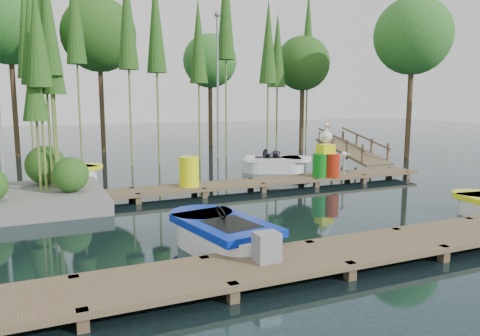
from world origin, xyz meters
name	(u,v)px	position (x,y,z in m)	size (l,w,h in m)	color
ground_plane	(231,212)	(0.00, 0.00, 0.00)	(90.00, 90.00, 0.00)	#1E3338
near_dock	(329,255)	(0.00, -4.50, 0.23)	(18.00, 1.50, 0.50)	brown
far_dock	(229,185)	(1.00, 2.50, 0.23)	(15.00, 1.20, 0.50)	brown
tree_screen	(92,26)	(-2.04, 10.60, 6.12)	(34.42, 18.53, 10.31)	#4B3620
lamp_rear	(218,73)	(4.00, 11.00, 4.26)	(0.30, 0.30, 7.25)	gray
ramp	(352,150)	(9.00, 6.50, 0.59)	(1.50, 3.94, 1.49)	brown
boat_blue	(224,237)	(-1.38, -2.87, 0.29)	(1.80, 3.14, 1.00)	white
boat_yellow_far	(67,176)	(-3.67, 6.32, 0.29)	(2.93, 2.44, 1.35)	white
boat_white_far	(274,164)	(4.36, 5.62, 0.30)	(3.15, 2.34, 1.36)	white
utility_cabinet	(267,247)	(-1.26, -4.50, 0.55)	(0.41, 0.35, 0.50)	gray
yellow_barrel	(189,172)	(-0.34, 2.50, 0.77)	(0.62, 0.62, 0.93)	#F2FF0D
drum_cluster	(327,161)	(4.68, 2.35, 0.85)	(1.08, 0.99, 1.86)	#0D7916
seagull_post	(344,159)	(5.53, 2.50, 0.85)	(0.51, 0.28, 0.82)	gray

